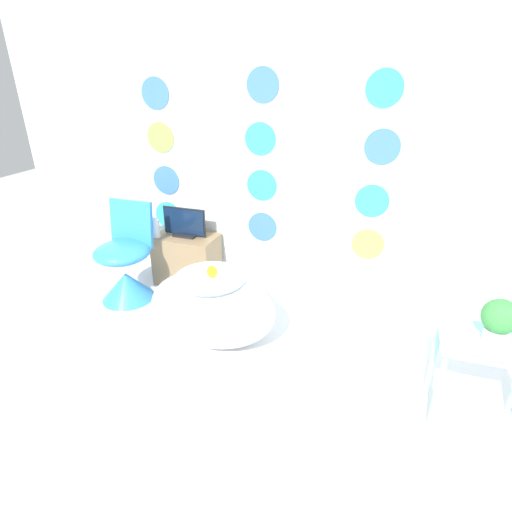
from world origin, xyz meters
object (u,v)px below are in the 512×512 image
at_px(chair, 125,269).
at_px(tv, 184,224).
at_px(vase, 156,228).
at_px(bathtub, 212,308).
at_px(potted_plant_left, 499,319).

height_order(chair, tv, chair).
xyz_separation_m(chair, vase, (0.13, 0.33, 0.27)).
xyz_separation_m(bathtub, tv, (-0.61, 0.76, 0.31)).
height_order(chair, potted_plant_left, chair).
bearing_deg(potted_plant_left, chair, 168.35).
xyz_separation_m(tv, vase, (-0.23, -0.11, -0.03)).
height_order(tv, potted_plant_left, potted_plant_left).
bearing_deg(tv, vase, -154.92).
bearing_deg(bathtub, potted_plant_left, -7.80).
distance_m(bathtub, chair, 1.02).
relative_size(chair, vase, 4.41).
relative_size(bathtub, chair, 1.11).
relative_size(tv, vase, 2.13).
distance_m(vase, potted_plant_left, 2.73).
height_order(tv, vase, tv).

